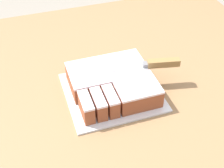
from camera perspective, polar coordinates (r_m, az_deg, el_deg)
cake_board at (r=0.96m, az=0.00°, el=-1.48°), size 0.28×0.27×0.01m
cake at (r=0.94m, az=0.14°, el=0.17°), size 0.24×0.22×0.06m
knife at (r=0.96m, az=7.33°, el=3.62°), size 0.33×0.09×0.02m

